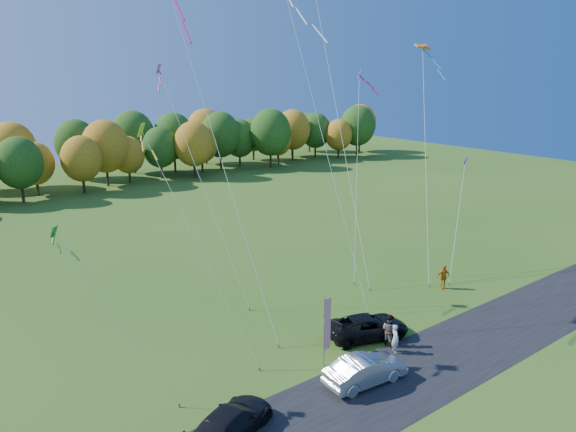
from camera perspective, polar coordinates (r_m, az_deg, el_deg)
ground at (r=34.51m, az=6.32°, el=-13.37°), size 160.00×160.00×0.00m
asphalt_strip at (r=32.17m, az=11.48°, el=-15.85°), size 90.00×6.00×0.01m
tree_line at (r=81.13m, az=-21.86°, el=2.24°), size 116.00×12.00×10.00m
black_suv at (r=35.78m, az=8.06°, el=-11.06°), size 5.67×3.95×1.44m
silver_sedan at (r=31.06m, az=7.87°, el=-15.23°), size 4.84×2.11×1.55m
dark_truck_a at (r=27.19m, az=-5.84°, el=-20.11°), size 5.43×3.84×1.46m
person_tailgate_a at (r=34.25m, az=10.83°, el=-12.14°), size 0.63×0.75×1.75m
person_tailgate_b at (r=35.00m, az=10.25°, el=-11.31°), size 0.80×0.99×1.95m
person_east at (r=44.26m, az=15.50°, el=-5.98°), size 1.18×0.87×1.86m
feather_flag at (r=31.77m, az=3.96°, el=-10.84°), size 0.54×0.12×4.12m
kite_delta_blue at (r=34.82m, az=-7.26°, el=7.26°), size 2.73×11.14×23.24m
kite_parafoil_orange at (r=45.48m, az=4.71°, el=11.99°), size 5.31×13.03×28.39m
kite_delta_red at (r=39.17m, az=3.14°, el=10.08°), size 2.62×9.85×22.98m
kite_parafoil_rainbow at (r=47.76m, az=13.80°, el=5.83°), size 9.57×8.98×18.59m
kite_diamond_yellow at (r=30.95m, az=-8.84°, el=-3.47°), size 4.14×6.36×13.75m
kite_diamond_green at (r=28.62m, az=-16.90°, el=-10.06°), size 4.40×4.55×9.37m
kite_diamond_white at (r=44.97m, az=7.00°, el=4.17°), size 5.22×5.35×16.55m
kite_diamond_pink at (r=38.72m, az=-8.50°, el=2.69°), size 3.35×6.89×16.83m
kite_diamond_blue_low at (r=46.57m, az=16.84°, el=-0.41°), size 5.29×3.21×9.40m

